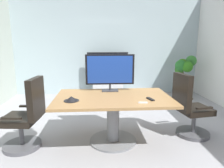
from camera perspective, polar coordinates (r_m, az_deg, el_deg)
ground_plane at (r=3.58m, az=1.23°, el=-14.61°), size 7.13×7.13×0.00m
wall_back_glass_partition at (r=6.26m, az=-1.26°, el=10.85°), size 5.74×0.10×2.98m
conference_table at (r=3.20m, az=0.31°, el=-7.14°), size 1.80×1.12×0.76m
office_chair_left at (r=3.31m, az=-23.25°, el=-9.27°), size 0.62×0.59×1.09m
office_chair_right at (r=3.68m, az=21.26°, el=-7.03°), size 0.63×0.61×1.09m
tv_monitor at (r=3.45m, az=-0.59°, el=3.87°), size 0.84×0.18×0.64m
wall_display_unit at (r=6.02m, az=-1.23°, el=0.78°), size 1.20×0.36×1.31m
potted_plant at (r=6.13m, az=19.80°, el=3.63°), size 0.66×0.65×1.22m
conference_phone at (r=2.96m, az=-11.52°, el=-4.18°), size 0.22×0.22×0.07m
remote_control at (r=3.03m, az=10.89°, el=-4.23°), size 0.09×0.18×0.02m
whiteboard_marker at (r=2.83m, az=8.82°, el=-5.26°), size 0.13×0.03×0.02m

